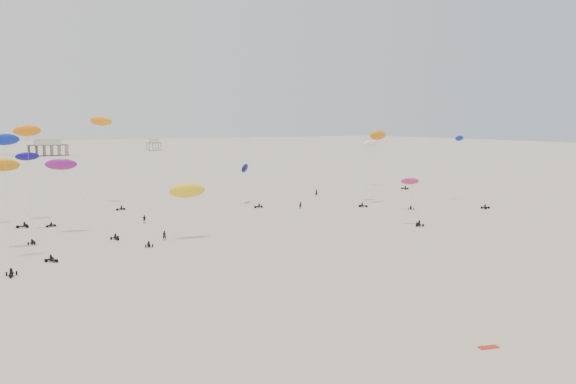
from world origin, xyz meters
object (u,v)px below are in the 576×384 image
pavilion_small (154,145)px  spectator_0 (164,240)px  pavilion_main (48,148)px  rig_4 (376,146)px  rig_0 (12,183)px

pavilion_small → spectator_0: (-81.45, -288.88, -3.49)m
pavilion_main → rig_4: bearing=-79.9°
rig_0 → pavilion_main: bearing=-133.1°
rig_4 → spectator_0: 58.38m
rig_4 → spectator_0: bearing=-14.1°
pavilion_main → rig_0: 259.16m
pavilion_main → rig_4: size_ratio=1.20×
pavilion_small → rig_4: rig_4 is taller
rig_0 → pavilion_small: bearing=-145.5°
pavilion_main → pavilion_small: bearing=23.2°
pavilion_main → pavilion_small: 76.16m
pavilion_small → rig_4: size_ratio=0.51×
spectator_0 → rig_4: bearing=-148.1°
pavilion_main → pavilion_small: pavilion_main is taller
pavilion_small → spectator_0: pavilion_small is taller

